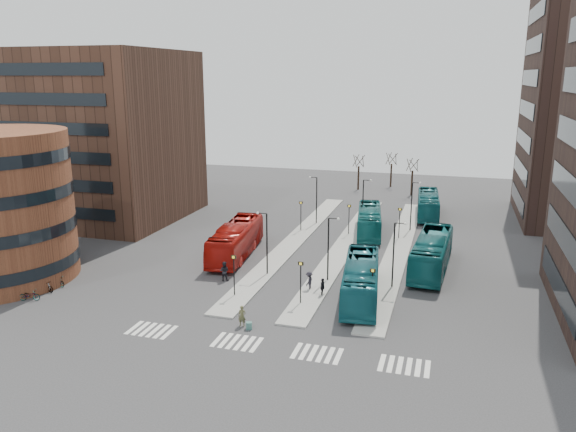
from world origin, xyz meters
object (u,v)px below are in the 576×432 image
(teal_bus_d, at_px, (428,205))
(commuter_b, at_px, (323,287))
(commuter_a, at_px, (224,271))
(traveller, at_px, (242,316))
(teal_bus_a, at_px, (361,280))
(teal_bus_b, at_px, (369,221))
(red_bus, at_px, (236,240))
(teal_bus_c, at_px, (432,253))
(bicycle_far, at_px, (57,281))
(bicycle_mid, at_px, (46,286))
(commuter_c, at_px, (309,281))
(suitcase, at_px, (249,326))
(bicycle_near, at_px, (29,295))

(teal_bus_d, relative_size, commuter_b, 7.02)
(commuter_a, height_order, commuter_b, commuter_a)
(traveller, bearing_deg, teal_bus_a, 36.57)
(teal_bus_d, height_order, commuter_a, teal_bus_d)
(traveller, bearing_deg, teal_bus_b, 69.83)
(red_bus, relative_size, commuter_a, 6.86)
(teal_bus_a, height_order, teal_bus_c, teal_bus_c)
(commuter_a, relative_size, bicycle_far, 1.02)
(teal_bus_c, distance_m, traveller, 21.95)
(commuter_b, distance_m, bicycle_far, 24.40)
(teal_bus_a, relative_size, commuter_b, 7.37)
(teal_bus_b, relative_size, teal_bus_c, 0.90)
(teal_bus_a, xyz_separation_m, commuter_a, (-13.05, 0.65, -0.77))
(bicycle_far, bearing_deg, teal_bus_d, -28.71)
(teal_bus_d, height_order, bicycle_mid, teal_bus_d)
(commuter_a, height_order, commuter_c, commuter_a)
(red_bus, relative_size, teal_bus_d, 1.10)
(traveller, relative_size, commuter_c, 0.95)
(suitcase, relative_size, teal_bus_a, 0.05)
(red_bus, xyz_separation_m, traveller, (6.87, -16.06, -0.96))
(teal_bus_b, bearing_deg, commuter_c, -105.06)
(teal_bus_a, height_order, bicycle_near, teal_bus_a)
(bicycle_mid, bearing_deg, teal_bus_d, -31.60)
(teal_bus_d, xyz_separation_m, bicycle_far, (-31.27, -36.79, -1.15))
(bicycle_far, bearing_deg, teal_bus_c, -54.76)
(commuter_c, bearing_deg, traveller, -12.55)
(teal_bus_a, distance_m, commuter_a, 13.08)
(teal_bus_c, relative_size, commuter_c, 7.41)
(commuter_b, xyz_separation_m, bicycle_far, (-23.97, -4.55, -0.35))
(bicycle_far, bearing_deg, traveller, -87.38)
(bicycle_near, bearing_deg, teal_bus_c, -79.36)
(teal_bus_a, bearing_deg, red_bus, 144.55)
(teal_bus_b, relative_size, commuter_c, 6.69)
(commuter_b, height_order, bicycle_mid, commuter_b)
(teal_bus_a, relative_size, teal_bus_d, 1.05)
(teal_bus_a, xyz_separation_m, bicycle_near, (-27.24, -8.63, -1.24))
(red_bus, bearing_deg, teal_bus_c, -2.20)
(red_bus, bearing_deg, commuter_b, -42.28)
(suitcase, distance_m, bicycle_mid, 20.18)
(red_bus, bearing_deg, commuter_a, -82.87)
(commuter_a, bearing_deg, red_bus, -82.55)
(teal_bus_b, distance_m, commuter_b, 21.27)
(teal_bus_a, bearing_deg, commuter_a, 169.96)
(bicycle_near, xyz_separation_m, bicycle_far, (0.00, 3.57, 0.01))
(traveller, distance_m, bicycle_near, 19.39)
(teal_bus_c, bearing_deg, red_bus, -172.57)
(teal_bus_c, distance_m, teal_bus_d, 22.54)
(commuter_c, xyz_separation_m, bicycle_mid, (-22.49, -7.13, -0.36))
(red_bus, xyz_separation_m, bicycle_far, (-12.51, -12.98, -1.30))
(bicycle_far, bearing_deg, teal_bus_b, -32.28)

